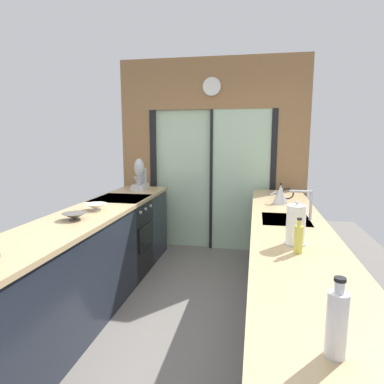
% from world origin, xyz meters
% --- Properties ---
extents(ground_plane, '(5.04, 7.60, 0.02)m').
position_xyz_m(ground_plane, '(0.00, 0.60, -0.01)').
color(ground_plane, slate).
extents(back_wall_unit, '(2.64, 0.12, 2.70)m').
position_xyz_m(back_wall_unit, '(0.00, 2.40, 1.52)').
color(back_wall_unit, olive).
rests_on(back_wall_unit, ground_plane).
extents(left_counter_run, '(0.62, 3.80, 0.92)m').
position_xyz_m(left_counter_run, '(-0.91, 0.13, 0.47)').
color(left_counter_run, '#1E232D').
rests_on(left_counter_run, ground_plane).
extents(right_counter_run, '(0.62, 3.80, 0.92)m').
position_xyz_m(right_counter_run, '(0.91, 0.30, 0.46)').
color(right_counter_run, '#1E232D').
rests_on(right_counter_run, ground_plane).
extents(sink_faucet, '(0.19, 0.02, 0.26)m').
position_xyz_m(sink_faucet, '(1.06, 0.55, 1.09)').
color(sink_faucet, '#B7BABC').
rests_on(sink_faucet, right_counter_run).
extents(oven_range, '(0.60, 0.60, 0.92)m').
position_xyz_m(oven_range, '(-0.91, 1.25, 0.46)').
color(oven_range, black).
rests_on(oven_range, ground_plane).
extents(mixing_bowl_near, '(0.21, 0.21, 0.06)m').
position_xyz_m(mixing_bowl_near, '(-0.89, 0.19, 0.95)').
color(mixing_bowl_near, '#514C47').
rests_on(mixing_bowl_near, left_counter_run).
extents(mixing_bowl_far, '(0.21, 0.21, 0.07)m').
position_xyz_m(mixing_bowl_far, '(-0.89, 0.58, 0.96)').
color(mixing_bowl_far, silver).
rests_on(mixing_bowl_far, left_counter_run).
extents(stand_mixer, '(0.17, 0.27, 0.42)m').
position_xyz_m(stand_mixer, '(-0.89, 1.86, 1.08)').
color(stand_mixer, '#B7BABC').
rests_on(stand_mixer, left_counter_run).
extents(kettle, '(0.25, 0.16, 0.22)m').
position_xyz_m(kettle, '(0.89, 1.26, 1.02)').
color(kettle, '#B7BABC').
rests_on(kettle, right_counter_run).
extents(soap_bottle_near, '(0.07, 0.07, 0.27)m').
position_xyz_m(soap_bottle_near, '(0.89, -1.32, 1.04)').
color(soap_bottle_near, silver).
rests_on(soap_bottle_near, right_counter_run).
extents(soap_bottle_far, '(0.05, 0.05, 0.22)m').
position_xyz_m(soap_bottle_far, '(0.89, -0.32, 1.01)').
color(soap_bottle_far, '#D1CC4C').
rests_on(soap_bottle_far, right_counter_run).
extents(paper_towel_roll, '(0.14, 0.14, 0.29)m').
position_xyz_m(paper_towel_roll, '(0.89, -0.15, 1.05)').
color(paper_towel_roll, '#B7BABC').
rests_on(paper_towel_roll, right_counter_run).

